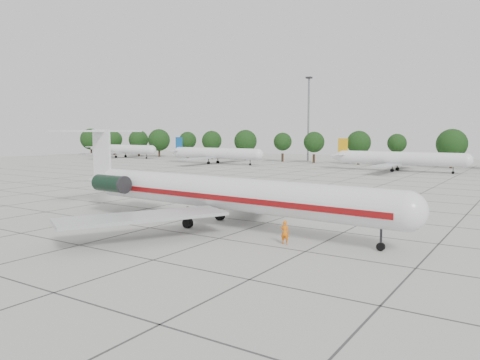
{
  "coord_description": "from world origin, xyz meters",
  "views": [
    {
      "loc": [
        30.67,
        -39.64,
        9.03
      ],
      "look_at": [
        1.68,
        4.96,
        3.5
      ],
      "focal_mm": 35.0,
      "sensor_mm": 36.0,
      "label": 1
    }
  ],
  "objects_px": {
    "main_airliner": "(209,191)",
    "bg_airliner_b": "(215,153)",
    "bg_airliner_a": "(122,149)",
    "ground_crew": "(285,232)",
    "floodlight_mast": "(308,114)",
    "bg_airliner_c": "(399,159)"
  },
  "relations": [
    {
      "from": "main_airliner",
      "to": "bg_airliner_b",
      "type": "bearing_deg",
      "value": 129.06
    },
    {
      "from": "main_airliner",
      "to": "bg_airliner_a",
      "type": "relative_size",
      "value": 1.4
    },
    {
      "from": "main_airliner",
      "to": "bg_airliner_a",
      "type": "distance_m",
      "value": 122.4
    },
    {
      "from": "bg_airliner_a",
      "to": "bg_airliner_b",
      "type": "xyz_separation_m",
      "value": [
        45.14,
        -7.43,
        0.0
      ]
    },
    {
      "from": "ground_crew",
      "to": "floodlight_mast",
      "type": "distance_m",
      "value": 108.8
    },
    {
      "from": "bg_airliner_b",
      "to": "floodlight_mast",
      "type": "xyz_separation_m",
      "value": [
        16.17,
        25.95,
        11.37
      ]
    },
    {
      "from": "main_airliner",
      "to": "bg_airliner_a",
      "type": "bearing_deg",
      "value": 144.4
    },
    {
      "from": "ground_crew",
      "to": "bg_airliner_c",
      "type": "relative_size",
      "value": 0.07
    },
    {
      "from": "main_airliner",
      "to": "floodlight_mast",
      "type": "height_order",
      "value": "floodlight_mast"
    },
    {
      "from": "bg_airliner_a",
      "to": "floodlight_mast",
      "type": "height_order",
      "value": "floodlight_mast"
    },
    {
      "from": "bg_airliner_a",
      "to": "floodlight_mast",
      "type": "bearing_deg",
      "value": 16.8
    },
    {
      "from": "bg_airliner_b",
      "to": "bg_airliner_c",
      "type": "relative_size",
      "value": 1.0
    },
    {
      "from": "main_airliner",
      "to": "ground_crew",
      "type": "bearing_deg",
      "value": -13.91
    },
    {
      "from": "main_airliner",
      "to": "bg_airliner_b",
      "type": "xyz_separation_m",
      "value": [
        -49.87,
        69.73,
        -0.37
      ]
    },
    {
      "from": "main_airliner",
      "to": "floodlight_mast",
      "type": "relative_size",
      "value": 1.56
    },
    {
      "from": "bg_airliner_a",
      "to": "floodlight_mast",
      "type": "xyz_separation_m",
      "value": [
        61.31,
        18.51,
        11.37
      ]
    },
    {
      "from": "floodlight_mast",
      "to": "bg_airliner_b",
      "type": "bearing_deg",
      "value": -121.93
    },
    {
      "from": "bg_airliner_c",
      "to": "floodlight_mast",
      "type": "xyz_separation_m",
      "value": [
        -33.32,
        23.67,
        11.37
      ]
    },
    {
      "from": "bg_airliner_c",
      "to": "floodlight_mast",
      "type": "relative_size",
      "value": 1.11
    },
    {
      "from": "bg_airliner_b",
      "to": "floodlight_mast",
      "type": "relative_size",
      "value": 1.11
    },
    {
      "from": "main_airliner",
      "to": "bg_airliner_c",
      "type": "distance_m",
      "value": 72.01
    },
    {
      "from": "bg_airliner_c",
      "to": "floodlight_mast",
      "type": "distance_m",
      "value": 42.43
    }
  ]
}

